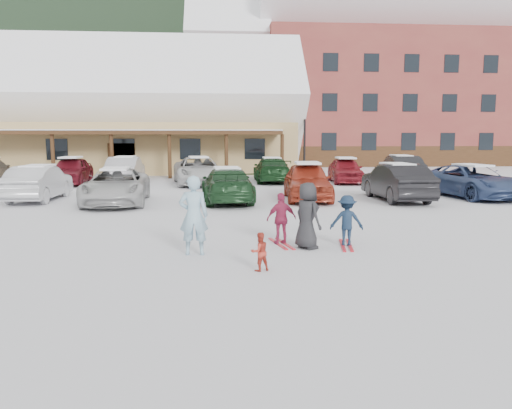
{
  "coord_description": "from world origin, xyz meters",
  "views": [
    {
      "loc": [
        -0.7,
        -11.29,
        2.71
      ],
      "look_at": [
        0.3,
        1.0,
        1.0
      ],
      "focal_mm": 35.0,
      "sensor_mm": 36.0,
      "label": 1
    }
  ],
  "objects": [
    {
      "name": "forested_hillside",
      "position": [
        0.0,
        85.0,
        19.0
      ],
      "size": [
        300.0,
        70.0,
        38.0
      ],
      "primitive_type": "cube",
      "color": "black",
      "rests_on": "ground"
    },
    {
      "name": "parked_car_10",
      "position": [
        -1.64,
        16.61,
        0.77
      ],
      "size": [
        3.23,
        5.81,
        1.54
      ],
      "primitive_type": "imported",
      "rotation": [
        0.0,
        0.0,
        0.13
      ],
      "color": "silver",
      "rests_on": "ground"
    },
    {
      "name": "skis_child_magenta",
      "position": [
        0.93,
        0.89,
        0.01
      ],
      "size": [
        0.46,
        1.41,
        0.03
      ],
      "primitive_type": "cube",
      "rotation": [
        0.0,
        0.0,
        3.33
      ],
      "color": "red",
      "rests_on": "ground"
    },
    {
      "name": "day_lodge",
      "position": [
        -9.0,
        27.96,
        3.94
      ],
      "size": [
        29.12,
        12.5,
        10.38
      ],
      "color": "tan",
      "rests_on": "ground"
    },
    {
      "name": "ground",
      "position": [
        0.0,
        0.0,
        0.0
      ],
      "size": [
        160.0,
        160.0,
        0.0
      ],
      "primitive_type": "plane",
      "color": "silver",
      "rests_on": "ground"
    },
    {
      "name": "toddler_red",
      "position": [
        0.17,
        -1.54,
        0.39
      ],
      "size": [
        0.46,
        0.41,
        0.79
      ],
      "primitive_type": "imported",
      "rotation": [
        0.0,
        0.0,
        3.49
      ],
      "color": "#B43325",
      "rests_on": "ground"
    },
    {
      "name": "parked_car_6",
      "position": [
        10.56,
        9.76,
        0.72
      ],
      "size": [
        3.17,
        5.46,
        1.43
      ],
      "primitive_type": "imported",
      "rotation": [
        0.0,
        0.0,
        0.16
      ],
      "color": "navy",
      "rests_on": "ground"
    },
    {
      "name": "adult_skier",
      "position": [
        -1.21,
        -0.04,
        0.91
      ],
      "size": [
        0.67,
        0.44,
        1.82
      ],
      "primitive_type": "imported",
      "rotation": [
        0.0,
        0.0,
        3.13
      ],
      "color": "#90B8CB",
      "rests_on": "ground"
    },
    {
      "name": "alpine_hotel",
      "position": [
        14.27,
        38.0,
        8.63
      ],
      "size": [
        31.48,
        14.01,
        21.48
      ],
      "color": "maroon",
      "rests_on": "ground"
    },
    {
      "name": "parked_car_11",
      "position": [
        2.58,
        17.69,
        0.71
      ],
      "size": [
        2.15,
        4.99,
        1.43
      ],
      "primitive_type": "imported",
      "rotation": [
        0.0,
        0.0,
        3.11
      ],
      "color": "#143618",
      "rests_on": "ground"
    },
    {
      "name": "child_navy",
      "position": [
        2.51,
        0.58,
        0.63
      ],
      "size": [
        0.88,
        0.6,
        1.26
      ],
      "primitive_type": "imported",
      "rotation": [
        0.0,
        0.0,
        2.96
      ],
      "color": "#14253C",
      "rests_on": "ground"
    },
    {
      "name": "parked_car_4",
      "position": [
        3.18,
        9.56,
        0.79
      ],
      "size": [
        2.23,
        4.76,
        1.57
      ],
      "primitive_type": "imported",
      "rotation": [
        0.0,
        0.0,
        -0.08
      ],
      "color": "#AD3822",
      "rests_on": "ground"
    },
    {
      "name": "parked_car_2",
      "position": [
        -4.65,
        8.85,
        0.71
      ],
      "size": [
        2.69,
        5.26,
        1.42
      ],
      "primitive_type": "imported",
      "rotation": [
        0.0,
        0.0,
        0.06
      ],
      "color": "#BABABA",
      "rests_on": "ground"
    },
    {
      "name": "parked_car_3",
      "position": [
        -0.24,
        9.04,
        0.7
      ],
      "size": [
        2.24,
        4.95,
        1.41
      ],
      "primitive_type": "imported",
      "rotation": [
        0.0,
        0.0,
        3.2
      ],
      "color": "#1A3D1F",
      "rests_on": "ground"
    },
    {
      "name": "skis_child_navy",
      "position": [
        2.51,
        0.58,
        0.01
      ],
      "size": [
        0.44,
        1.41,
        0.03
      ],
      "primitive_type": "cube",
      "rotation": [
        0.0,
        0.0,
        2.96
      ],
      "color": "red",
      "rests_on": "ground"
    },
    {
      "name": "parked_car_8",
      "position": [
        -8.74,
        17.29,
        0.76
      ],
      "size": [
        1.95,
        4.52,
        1.52
      ],
      "primitive_type": "imported",
      "rotation": [
        0.0,
        0.0,
        0.03
      ],
      "color": "maroon",
      "rests_on": "ground"
    },
    {
      "name": "child_magenta",
      "position": [
        0.93,
        0.89,
        0.65
      ],
      "size": [
        0.81,
        0.45,
        1.3
      ],
      "primitive_type": "imported",
      "rotation": [
        0.0,
        0.0,
        3.33
      ],
      "color": "#A4274D",
      "rests_on": "ground"
    },
    {
      "name": "conifer_3",
      "position": [
        6.0,
        44.0,
        5.12
      ],
      "size": [
        3.96,
        3.96,
        9.18
      ],
      "color": "black",
      "rests_on": "ground"
    },
    {
      "name": "bystander_dark",
      "position": [
        1.48,
        0.37,
        0.8
      ],
      "size": [
        0.83,
        0.93,
        1.6
      ],
      "primitive_type": "imported",
      "rotation": [
        0.0,
        0.0,
        2.08
      ],
      "color": "#252527",
      "rests_on": "ground"
    },
    {
      "name": "parked_car_12",
      "position": [
        6.79,
        16.98,
        0.72
      ],
      "size": [
        2.1,
        4.39,
        1.45
      ],
      "primitive_type": "imported",
      "rotation": [
        0.0,
        0.0,
        -0.09
      ],
      "color": "maroon",
      "rests_on": "ground"
    },
    {
      "name": "parked_car_13",
      "position": [
        10.28,
        17.54,
        0.77
      ],
      "size": [
        1.99,
        4.8,
        1.54
      ],
      "primitive_type": "imported",
      "rotation": [
        0.0,
        0.0,
        3.06
      ],
      "color": "black",
      "rests_on": "ground"
    },
    {
      "name": "conifer_4",
      "position": [
        34.0,
        46.0,
        6.54
      ],
      "size": [
        5.06,
        5.06,
        11.73
      ],
      "color": "black",
      "rests_on": "ground"
    },
    {
      "name": "parked_car_1",
      "position": [
        -8.1,
        10.2,
        0.73
      ],
      "size": [
        1.59,
        4.47,
        1.47
      ],
      "primitive_type": "imported",
      "rotation": [
        0.0,
        0.0,
        3.13
      ],
      "color": "silver",
      "rests_on": "ground"
    },
    {
      "name": "parked_car_9",
      "position": [
        -5.78,
        17.45,
        0.77
      ],
      "size": [
        1.71,
        4.68,
        1.53
      ],
      "primitive_type": "imported",
      "rotation": [
        0.0,
        0.0,
        3.16
      ],
      "color": "#AFAEB3",
      "rests_on": "ground"
    },
    {
      "name": "parked_car_5",
      "position": [
        6.88,
        9.01,
        0.77
      ],
      "size": [
        1.72,
        4.71,
        1.54
      ],
      "primitive_type": "imported",
      "rotation": [
        0.0,
        0.0,
        3.16
      ],
      "color": "black",
      "rests_on": "ground"
    },
    {
      "name": "lamp_post",
      "position": [
        5.78,
        24.86,
        3.6
      ],
      "size": [
        0.5,
        0.25,
        6.39
      ],
      "color": "black",
      "rests_on": "ground"
    }
  ]
}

